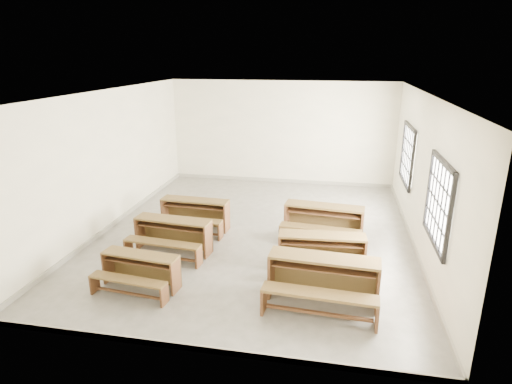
% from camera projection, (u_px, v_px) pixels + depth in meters
% --- Properties ---
extents(room, '(8.50, 8.50, 3.20)m').
position_uv_depth(room, '(260.00, 142.00, 9.26)').
color(room, gray).
rests_on(room, ground).
extents(desk_set_0, '(1.46, 0.87, 0.63)m').
position_uv_depth(desk_set_0, '(140.00, 268.00, 7.53)').
color(desk_set_0, brown).
rests_on(desk_set_0, ground).
extents(desk_set_1, '(1.68, 0.99, 0.72)m').
position_uv_depth(desk_set_1, '(172.00, 233.00, 8.86)').
color(desk_set_1, brown).
rests_on(desk_set_1, ground).
extents(desk_set_2, '(1.63, 0.90, 0.72)m').
position_uv_depth(desk_set_2, '(195.00, 212.00, 10.05)').
color(desk_set_2, brown).
rests_on(desk_set_2, ground).
extents(desk_set_3, '(1.86, 1.05, 0.81)m').
position_uv_depth(desk_set_3, '(323.00, 277.00, 7.02)').
color(desk_set_3, brown).
rests_on(desk_set_3, ground).
extents(desk_set_4, '(1.68, 0.95, 0.73)m').
position_uv_depth(desk_set_4, '(322.00, 251.00, 8.06)').
color(desk_set_4, brown).
rests_on(desk_set_4, ground).
extents(desk_set_5, '(1.82, 1.08, 0.78)m').
position_uv_depth(desk_set_5, '(323.00, 220.00, 9.49)').
color(desk_set_5, brown).
rests_on(desk_set_5, ground).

